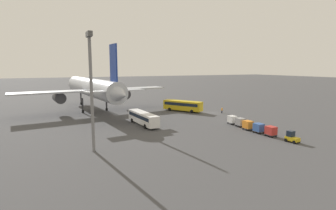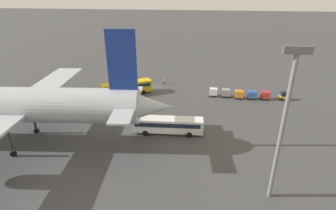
{
  "view_description": "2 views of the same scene",
  "coord_description": "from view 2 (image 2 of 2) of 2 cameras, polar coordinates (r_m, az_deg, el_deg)",
  "views": [
    {
      "loc": [
        -65.64,
        44.82,
        13.9
      ],
      "look_at": [
        -4.39,
        16.4,
        3.99
      ],
      "focal_mm": 28.0,
      "sensor_mm": 36.0,
      "label": 1
    },
    {
      "loc": [
        -13.59,
        66.33,
        24.43
      ],
      "look_at": [
        -6.85,
        22.16,
        4.75
      ],
      "focal_mm": 28.0,
      "sensor_mm": 36.0,
      "label": 2
    }
  ],
  "objects": [
    {
      "name": "cargo_cart_blue",
      "position": [
        66.69,
        17.84,
        2.19
      ],
      "size": [
        2.0,
        1.68,
        2.06
      ],
      "rotation": [
        0.0,
        0.0,
        0.0
      ],
      "color": "#38383D",
      "rests_on": "ground"
    },
    {
      "name": "baggage_tug",
      "position": [
        69.16,
        23.97,
        1.79
      ],
      "size": [
        2.5,
        1.8,
        2.1
      ],
      "rotation": [
        0.0,
        0.0,
        0.08
      ],
      "color": "gold",
      "rests_on": "ground"
    },
    {
      "name": "cargo_cart_white",
      "position": [
        66.23,
        9.83,
        2.87
      ],
      "size": [
        2.0,
        1.68,
        2.06
      ],
      "rotation": [
        0.0,
        0.0,
        0.0
      ],
      "color": "#38383D",
      "rests_on": "ground"
    },
    {
      "name": "shuttle_bus_near",
      "position": [
        66.87,
        -8.96,
        3.86
      ],
      "size": [
        12.19,
        9.33,
        3.3
      ],
      "rotation": [
        0.0,
        0.0,
        0.58
      ],
      "color": "gold",
      "rests_on": "ground"
    },
    {
      "name": "airplane",
      "position": [
        49.92,
        -31.68,
        -0.01
      ],
      "size": [
        54.49,
        46.78,
        19.39
      ],
      "rotation": [
        0.0,
        0.0,
        0.12
      ],
      "color": "#B2B7C1",
      "rests_on": "ground"
    },
    {
      "name": "shuttle_bus_far",
      "position": [
        48.2,
        -0.08,
        -4.21
      ],
      "size": [
        13.08,
        3.56,
        3.01
      ],
      "rotation": [
        0.0,
        0.0,
        0.07
      ],
      "color": "white",
      "rests_on": "ground"
    },
    {
      "name": "cargo_cart_red",
      "position": [
        67.51,
        20.41,
        2.09
      ],
      "size": [
        2.0,
        1.68,
        2.06
      ],
      "rotation": [
        0.0,
        0.0,
        0.0
      ],
      "color": "#38383D",
      "rests_on": "ground"
    },
    {
      "name": "light_pole",
      "position": [
        32.01,
        24.11,
        -1.89
      ],
      "size": [
        2.8,
        0.7,
        19.29
      ],
      "color": "slate",
      "rests_on": "ground"
    },
    {
      "name": "cargo_cart_orange",
      "position": [
        66.1,
        15.21,
        2.32
      ],
      "size": [
        2.0,
        1.68,
        2.06
      ],
      "rotation": [
        0.0,
        0.0,
        0.0
      ],
      "color": "#38383D",
      "rests_on": "ground"
    },
    {
      "name": "worker_person",
      "position": [
        73.86,
        -0.9,
        5.17
      ],
      "size": [
        0.38,
        0.38,
        1.74
      ],
      "color": "#1E1E2D",
      "rests_on": "ground"
    },
    {
      "name": "cargo_cart_grey",
      "position": [
        66.28,
        12.51,
        2.66
      ],
      "size": [
        2.0,
        1.68,
        2.06
      ],
      "rotation": [
        0.0,
        0.0,
        0.0
      ],
      "color": "#38383D",
      "rests_on": "ground"
    },
    {
      "name": "ground_plane",
      "position": [
        71.98,
        -2.74,
        3.9
      ],
      "size": [
        600.0,
        600.0,
        0.0
      ],
      "primitive_type": "plane",
      "color": "#424244"
    }
  ]
}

